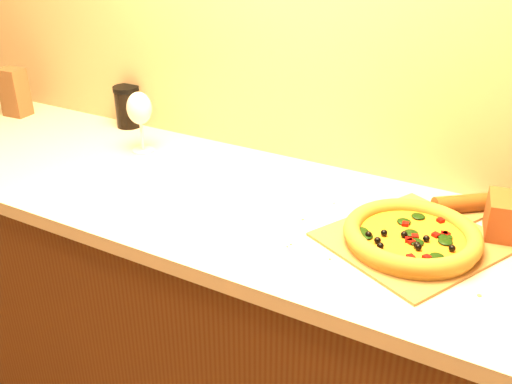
# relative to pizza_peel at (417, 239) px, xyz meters

# --- Properties ---
(cabinet) EXTENTS (2.80, 0.65, 0.86)m
(cabinet) POSITION_rel_pizza_peel_xyz_m (-0.41, -0.02, -0.47)
(cabinet) COLOR #4C2510
(cabinet) RESTS_ON ground
(countertop) EXTENTS (2.84, 0.68, 0.04)m
(countertop) POSITION_rel_pizza_peel_xyz_m (-0.41, -0.02, -0.02)
(countertop) COLOR beige
(countertop) RESTS_ON cabinet
(pizza_peel) EXTENTS (0.47, 0.54, 0.01)m
(pizza_peel) POSITION_rel_pizza_peel_xyz_m (0.00, 0.00, 0.00)
(pizza_peel) COLOR brown
(pizza_peel) RESTS_ON countertop
(pizza) EXTENTS (0.32, 0.32, 0.05)m
(pizza) POSITION_rel_pizza_peel_xyz_m (-0.01, -0.03, 0.02)
(pizza) COLOR #C28C30
(pizza) RESTS_ON pizza_peel
(rolling_pin) EXTENTS (0.29, 0.24, 0.05)m
(rolling_pin) POSITION_rel_pizza_peel_xyz_m (0.10, 0.22, 0.02)
(rolling_pin) COLOR #58310F
(rolling_pin) RESTS_ON countertop
(wine_glass) EXTENTS (0.08, 0.08, 0.20)m
(wine_glass) POSITION_rel_pizza_peel_xyz_m (-0.93, 0.11, 0.14)
(wine_glass) COLOR silver
(wine_glass) RESTS_ON countertop
(paper_bag) EXTENTS (0.09, 0.08, 0.18)m
(paper_bag) POSITION_rel_pizza_peel_xyz_m (-1.58, 0.16, 0.09)
(paper_bag) COLOR brown
(paper_bag) RESTS_ON countertop
(dark_jar) EXTENTS (0.09, 0.09, 0.15)m
(dark_jar) POSITION_rel_pizza_peel_xyz_m (-1.12, 0.27, 0.07)
(dark_jar) COLOR black
(dark_jar) RESTS_ON countertop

